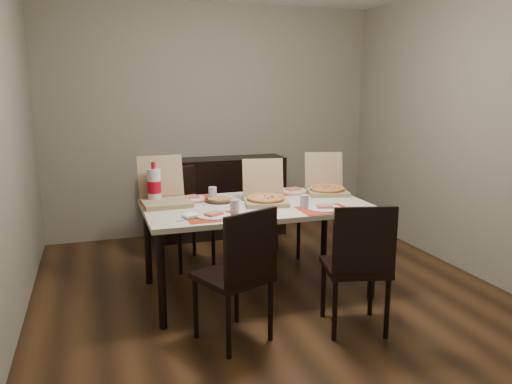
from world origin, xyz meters
TOP-DOWN VIEW (x-y plane):
  - ground at (0.00, 0.00)m, footprint 3.80×4.00m
  - room_walls at (0.00, 0.43)m, footprint 3.84×4.02m
  - sideboard at (0.00, 1.78)m, footprint 1.50×0.40m
  - dining_table at (-0.10, 0.12)m, footprint 1.80×1.00m
  - chair_near_left at (-0.48, -0.69)m, footprint 0.55×0.55m
  - chair_near_right at (0.34, -0.79)m, footprint 0.51×0.51m
  - chair_far_left at (-0.55, 0.99)m, footprint 0.54×0.54m
  - chair_far_right at (0.30, 0.93)m, footprint 0.52×0.52m
  - setting_near_left at (-0.50, -0.17)m, footprint 0.49×0.30m
  - setting_near_right at (0.32, -0.20)m, footprint 0.43×0.30m
  - setting_far_left at (-0.54, 0.43)m, footprint 0.46×0.30m
  - setting_far_right at (0.33, 0.47)m, footprint 0.46×0.30m
  - napkin_loose at (-0.13, 0.14)m, footprint 0.16×0.16m
  - pizza_box_center at (-0.01, 0.13)m, footprint 0.41×0.44m
  - pizza_box_right at (0.64, 0.33)m, footprint 0.43×0.46m
  - pizza_box_left at (-0.80, 0.36)m, footprint 0.40×0.44m
  - faina_plate at (-0.36, 0.30)m, footprint 0.25×0.25m
  - dip_bowl at (0.03, 0.30)m, footprint 0.15×0.15m
  - soda_bottle at (-0.88, 0.41)m, footprint 0.11×0.11m

SIDE VIEW (x-z plane):
  - ground at x=0.00m, z-range -0.02..0.00m
  - sideboard at x=0.00m, z-range 0.00..0.90m
  - chair_near_left at x=-0.48m, z-range 0.05..0.98m
  - chair_near_right at x=0.34m, z-range 0.05..0.98m
  - chair_far_left at x=-0.55m, z-range 0.05..0.98m
  - chair_far_right at x=0.30m, z-range 0.05..0.98m
  - dining_table at x=-0.10m, z-range 0.31..1.06m
  - napkin_loose at x=-0.13m, z-range 0.75..0.77m
  - faina_plate at x=-0.36m, z-range 0.75..0.78m
  - dip_bowl at x=0.03m, z-range 0.75..0.78m
  - setting_near_left at x=-0.50m, z-range 0.72..0.83m
  - setting_near_right at x=0.32m, z-range 0.72..0.83m
  - setting_far_left at x=-0.54m, z-range 0.72..0.83m
  - setting_far_right at x=0.33m, z-range 0.72..0.83m
  - pizza_box_center at x=-0.01m, z-range 0.63..0.98m
  - pizza_box_right at x=0.64m, z-range 0.63..0.98m
  - pizza_box_left at x=-0.80m, z-range 0.62..1.00m
  - soda_bottle at x=-0.88m, z-range 0.72..1.07m
  - room_walls at x=0.00m, z-range 0.42..3.04m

